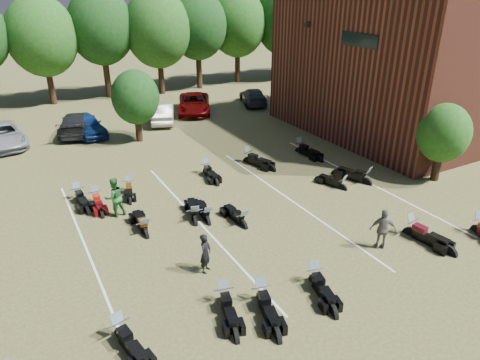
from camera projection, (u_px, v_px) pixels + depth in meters
ground at (291, 237)px, 18.61m from camera, size 160.00×160.00×0.00m
car_2 at (2, 135)px, 28.77m from camera, size 3.23×5.70×1.50m
car_3 at (77, 123)px, 31.22m from camera, size 3.65×5.71×1.54m
car_4 at (86, 125)px, 30.85m from camera, size 2.54×4.82×1.57m
car_5 at (163, 113)px, 33.80m from camera, size 3.20×4.90×1.53m
car_6 at (194, 103)px, 36.35m from camera, size 4.70×6.24×1.57m
car_7 at (253, 96)px, 38.97m from camera, size 3.50×5.21×1.40m
person_black at (205, 253)px, 16.07m from camera, size 0.70×0.68×1.62m
person_green at (114, 197)px, 19.95m from camera, size 1.03×0.85×1.93m
person_grey at (383, 229)px, 17.49m from camera, size 1.10×0.97×1.78m
motorcycle_0 at (121, 339)px, 13.27m from camera, size 1.14×2.42×1.30m
motorcycle_2 at (224, 303)px, 14.74m from camera, size 1.26×2.37×1.26m
motorcycle_3 at (261, 302)px, 14.80m from camera, size 1.30×2.45×1.31m
motorcycle_4 at (314, 283)px, 15.72m from camera, size 1.30×2.40×1.28m
motorcycle_5 at (410, 235)px, 18.76m from camera, size 1.10×2.59×1.40m
motorcycle_6 at (477, 233)px, 18.91m from camera, size 1.54×2.64×1.40m
motorcycle_8 at (146, 235)px, 18.73m from camera, size 0.81×2.33×1.28m
motorcycle_9 at (195, 223)px, 19.72m from camera, size 1.38×2.47×1.31m
motorcycle_10 at (208, 222)px, 19.74m from camera, size 0.94×2.24×1.21m
motorcycle_11 at (243, 226)px, 19.42m from camera, size 0.81×2.22×1.22m
motorcycle_12 at (342, 189)px, 22.95m from camera, size 1.22×2.19×1.17m
motorcycle_13 at (366, 184)px, 23.57m from camera, size 1.56×2.64×1.40m
motorcycle_15 at (96, 202)px, 21.56m from camera, size 0.78×2.20×1.21m
motorcycle_16 at (79, 200)px, 21.82m from camera, size 0.91×2.38×1.30m
motorcycle_17 at (129, 191)px, 22.79m from camera, size 1.10×2.12×1.13m
motorcycle_18 at (206, 173)px, 24.84m from camera, size 0.89×2.31×1.26m
motorcycle_19 at (248, 163)px, 26.37m from camera, size 1.55×2.65×1.41m
motorcycle_20 at (300, 153)px, 27.93m from camera, size 1.04×2.56×1.39m
brick_building at (459, 50)px, 33.25m from camera, size 25.40×15.20×10.70m
tree_line at (99, 29)px, 38.56m from camera, size 56.00×6.00×9.79m
young_tree_near_building at (444, 133)px, 22.90m from camera, size 2.80×2.80×4.16m
young_tree_midfield at (135, 97)px, 28.74m from camera, size 3.20×3.20×4.70m
parking_lines at (200, 223)px, 19.66m from camera, size 20.10×14.00×0.01m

